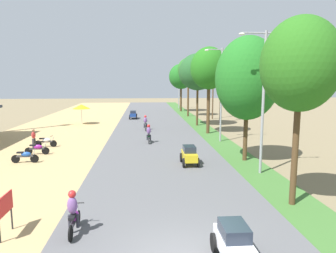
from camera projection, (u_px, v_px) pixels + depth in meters
The scene contains 23 objects.
parked_motorbike_nearest at pixel (25, 156), 20.85m from camera, with size 1.80×0.54×0.94m.
parked_motorbike_second at pixel (37, 148), 23.18m from camera, with size 1.80×0.54×0.94m.
parked_motorbike_third at pixel (46, 141), 25.85m from camera, with size 1.80×0.54×0.94m.
street_signboard at pixel (5, 208), 10.95m from camera, with size 0.06×1.30×1.50m.
vendor_umbrella at pixel (81, 107), 39.10m from camera, with size 2.20×2.20×2.52m.
pedestrian_on_shoulder at pixel (34, 137), 25.28m from camera, with size 0.40×0.43×1.62m.
median_tree_nearest at pixel (300, 65), 13.05m from camera, with size 3.34×3.34×8.20m.
median_tree_second at pixel (248, 78), 20.83m from camera, with size 4.34×4.34×8.48m.
median_tree_third at pixel (209, 69), 31.72m from camera, with size 3.83×3.83×8.93m.
median_tree_fourth at pixel (198, 72), 37.53m from camera, with size 4.62×4.62×8.77m.
median_tree_fifth at pixel (188, 70), 47.22m from camera, with size 3.30×3.30×8.95m.
median_tree_sixth at pixel (181, 77), 55.19m from camera, with size 4.32×4.32×8.45m.
streetlamp_near at pixel (264, 94), 17.95m from camera, with size 3.16×0.20×8.31m.
streetlamp_mid at pixel (221, 89), 27.66m from camera, with size 3.16×0.20×8.35m.
streetlamp_far at pixel (179, 87), 61.22m from camera, with size 3.16×0.20×7.35m.
utility_pole_near at pixel (213, 88), 44.63m from camera, with size 1.80×0.20×8.66m.
utility_pole_far at pixel (221, 89), 40.67m from camera, with size 1.80×0.20×8.59m.
car_hatchback_white at pixel (234, 242), 9.32m from camera, with size 1.04×2.00×1.23m.
car_hatchback_yellow at pixel (189, 154), 20.38m from camera, with size 1.04×2.00×1.23m.
car_sedan_blue at pixel (133, 114), 44.90m from camera, with size 1.10×2.26×1.19m.
motorbike_foreground_rider at pixel (74, 213), 11.12m from camera, with size 0.54×1.80×1.66m.
motorbike_ahead_second at pixel (149, 134), 27.51m from camera, with size 0.54×1.80×1.66m.
motorbike_ahead_third at pixel (145, 123), 34.71m from camera, with size 0.54×1.80×1.66m.
Camera 1 is at (-1.13, -8.70, 5.57)m, focal length 33.13 mm.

